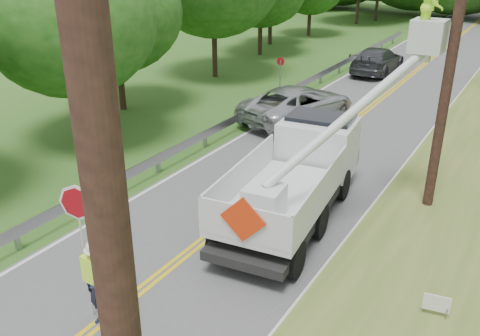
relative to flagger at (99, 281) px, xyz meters
The scene contains 9 objects.
ground 1.19m from the flagger, behind, with size 140.00×140.00×0.00m, color #30581E.
road 14.04m from the flagger, 90.49° to the left, with size 7.20×96.00×0.03m.
guardrail 15.48m from the flagger, 105.53° to the left, with size 0.18×48.00×0.77m.
flagger is the anchor object (origin of this frame).
bucket_truck 7.63m from the flagger, 78.25° to the left, with size 4.75×7.41×6.99m.
suv_silver 15.06m from the flagger, 99.10° to the left, with size 2.77×6.02×1.67m, color #B3B5BB.
suv_darkgrey 26.40m from the flagger, 94.79° to the left, with size 2.23×5.50×1.59m, color #3B3E43.
stop_sign_permanent 18.99m from the flagger, 105.42° to the left, with size 0.45×0.09×2.12m.
yard_sign 7.27m from the flagger, 30.78° to the left, with size 0.57×0.13×0.83m.
Camera 1 is at (7.36, -6.15, 7.80)m, focal length 38.55 mm.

